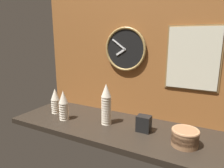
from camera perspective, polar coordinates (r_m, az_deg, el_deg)
name	(u,v)px	position (r cm, az deg, el deg)	size (l,w,h in cm)	color
ground_plane	(116,127)	(151.97, 1.21, -12.31)	(160.00, 56.00, 4.00)	black
wall_tiled_back	(131,51)	(161.76, 5.56, 9.26)	(160.00, 3.00, 105.00)	#A3602D
cup_stack_left	(64,105)	(161.30, -13.65, -5.93)	(7.56, 7.56, 23.24)	beige
cup_stack_far_left	(55,101)	(177.66, -15.85, -4.61)	(7.56, 7.56, 21.34)	beige
cup_stack_center	(106,104)	(147.91, -1.65, -5.75)	(7.56, 7.56, 30.86)	beige
bowl_stack_far_right	(185,137)	(130.64, 20.14, -13.96)	(16.25, 16.25, 10.24)	#996B47
wall_clock	(125,49)	(160.45, 3.80, 9.87)	(34.69, 2.70, 34.69)	black
menu_board	(193,58)	(148.64, 22.08, 6.77)	(36.11, 1.32, 44.89)	olive
napkin_dispenser	(144,123)	(141.84, 9.11, -11.04)	(9.42, 7.80, 11.15)	black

